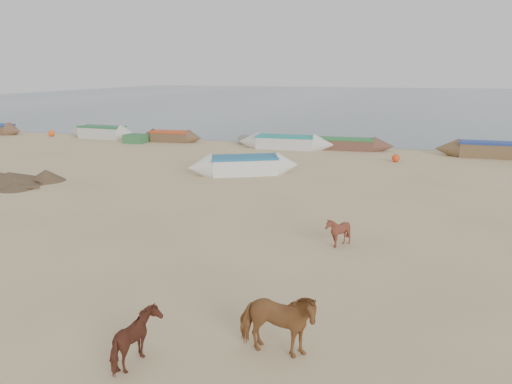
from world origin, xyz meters
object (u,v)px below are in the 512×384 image
at_px(calf_right, 138,340).
at_px(cow_adult, 277,323).
at_px(calf_front, 338,232).
at_px(near_canoe, 244,165).

bearing_deg(calf_right, cow_adult, -87.28).
relative_size(calf_front, calf_right, 0.95).
xyz_separation_m(cow_adult, calf_front, (0.18, 6.08, -0.18)).
bearing_deg(calf_front, cow_adult, -16.51).
xyz_separation_m(calf_front, near_canoe, (-6.06, 9.07, -0.01)).
xyz_separation_m(calf_right, near_canoe, (-3.66, 16.18, -0.03)).
distance_m(cow_adult, calf_right, 2.46).
relative_size(cow_adult, calf_right, 1.58).
bearing_deg(cow_adult, calf_right, 115.29).
distance_m(calf_right, near_canoe, 16.59).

